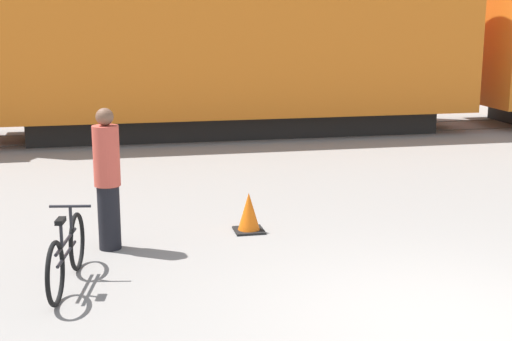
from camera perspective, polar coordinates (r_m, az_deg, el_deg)
The scene contains 7 objects.
ground_plane at distance 7.24m, azimuth 15.27°, elevation -11.89°, with size 80.00×80.00×0.00m, color gray.
freight_train at distance 17.72m, azimuth -1.79°, elevation 12.36°, with size 36.86×2.97×5.54m.
rail_near at distance 17.26m, azimuth -1.30°, elevation 2.66°, with size 48.86×0.07×0.01m, color #4C4238.
rail_far at distance 18.66m, azimuth -2.12°, elevation 3.38°, with size 48.86×0.07×0.01m, color #4C4238.
bicycle_black at distance 8.08m, azimuth -14.91°, elevation -6.52°, with size 0.46×1.71×0.85m.
person_in_red at distance 9.09m, azimuth -11.80°, elevation -0.66°, with size 0.33×0.33×1.81m.
traffic_cone at distance 9.78m, azimuth -0.58°, elevation -3.46°, with size 0.40×0.40×0.55m.
Camera 1 is at (-3.15, -5.83, 2.92)m, focal length 50.00 mm.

